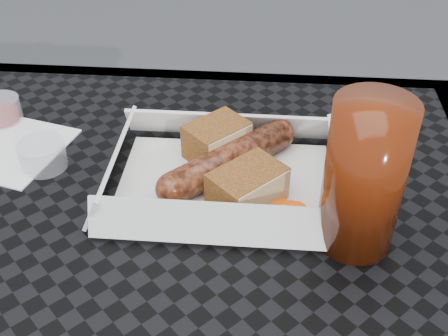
{
  "coord_description": "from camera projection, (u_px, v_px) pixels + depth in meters",
  "views": [
    {
      "loc": [
        0.15,
        -0.31,
        1.12
      ],
      "look_at": [
        0.11,
        0.14,
        0.78
      ],
      "focal_mm": 45.0,
      "sensor_mm": 36.0,
      "label": 1
    }
  ],
  "objects": [
    {
      "name": "bratwurst",
      "position": [
        229.0,
        160.0,
        0.59
      ],
      "size": [
        0.14,
        0.14,
        0.03
      ],
      "rotation": [
        0.0,
        0.0,
        0.79
      ],
      "color": "brown",
      "rests_on": "food_tray"
    },
    {
      "name": "veg_garnish",
      "position": [
        286.0,
        217.0,
        0.54
      ],
      "size": [
        0.03,
        0.03,
        0.0
      ],
      "color": "#FF5B0B",
      "rests_on": "food_tray"
    },
    {
      "name": "napkin",
      "position": [
        9.0,
        148.0,
        0.64
      ],
      "size": [
        0.15,
        0.15,
        0.0
      ],
      "primitive_type": "cube",
      "rotation": [
        0.0,
        0.0,
        -0.26
      ],
      "color": "white",
      "rests_on": "patio_table"
    },
    {
      "name": "condiment_cup_sauce",
      "position": [
        0.0,
        111.0,
        0.68
      ],
      "size": [
        0.05,
        0.05,
        0.03
      ],
      "primitive_type": "cylinder",
      "color": "maroon",
      "rests_on": "patio_table"
    },
    {
      "name": "bread_near",
      "position": [
        217.0,
        140.0,
        0.61
      ],
      "size": [
        0.08,
        0.08,
        0.04
      ],
      "primitive_type": "cube",
      "rotation": [
        0.0,
        0.0,
        0.79
      ],
      "color": "brown",
      "rests_on": "food_tray"
    },
    {
      "name": "condiment_cup_empty",
      "position": [
        43.0,
        155.0,
        0.61
      ],
      "size": [
        0.05,
        0.05,
        0.03
      ],
      "primitive_type": "cylinder",
      "color": "silver",
      "rests_on": "patio_table"
    },
    {
      "name": "bread_far",
      "position": [
        247.0,
        186.0,
        0.55
      ],
      "size": [
        0.08,
        0.08,
        0.04
      ],
      "primitive_type": "cube",
      "rotation": [
        0.0,
        0.0,
        0.79
      ],
      "color": "brown",
      "rests_on": "food_tray"
    },
    {
      "name": "food_tray",
      "position": [
        225.0,
        183.0,
        0.59
      ],
      "size": [
        0.22,
        0.15,
        0.0
      ],
      "primitive_type": "cube",
      "color": "white",
      "rests_on": "patio_table"
    },
    {
      "name": "drink_glass",
      "position": [
        364.0,
        177.0,
        0.48
      ],
      "size": [
        0.07,
        0.07,
        0.15
      ],
      "primitive_type": "cylinder",
      "color": "#561A07",
      "rests_on": "patio_table"
    }
  ]
}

